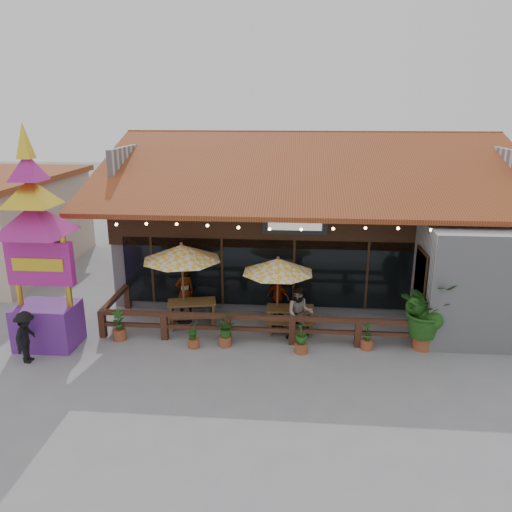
# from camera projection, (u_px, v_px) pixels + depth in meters

# --- Properties ---
(ground) EXTENTS (100.00, 100.00, 0.00)m
(ground) POSITION_uv_depth(u_px,v_px,m) (308.00, 337.00, 15.87)
(ground) COLOR gray
(ground) RESTS_ON ground
(restaurant_building) EXTENTS (15.50, 14.73, 6.09)m
(restaurant_building) POSITION_uv_depth(u_px,v_px,m) (313.00, 223.00, 21.52)
(restaurant_building) COLOR #B6B6BB
(restaurant_building) RESTS_ON ground
(patio_railing) EXTENTS (10.00, 2.60, 0.92)m
(patio_railing) POSITION_uv_depth(u_px,v_px,m) (236.00, 321.00, 15.62)
(patio_railing) COLOR #4E2A1B
(patio_railing) RESTS_ON ground
(umbrella_left) EXTENTS (2.98, 2.98, 2.81)m
(umbrella_left) POSITION_uv_depth(u_px,v_px,m) (182.00, 253.00, 16.32)
(umbrella_left) COLOR brown
(umbrella_left) RESTS_ON ground
(umbrella_right) EXTENTS (3.06, 3.06, 2.50)m
(umbrella_right) POSITION_uv_depth(u_px,v_px,m) (278.00, 266.00, 15.87)
(umbrella_right) COLOR brown
(umbrella_right) RESTS_ON ground
(picnic_table_left) EXTENTS (1.86, 1.70, 0.77)m
(picnic_table_left) POSITION_uv_depth(u_px,v_px,m) (192.00, 308.00, 16.81)
(picnic_table_left) COLOR brown
(picnic_table_left) RESTS_ON ground
(picnic_table_right) EXTENTS (1.57, 1.37, 0.74)m
(picnic_table_right) POSITION_uv_depth(u_px,v_px,m) (290.00, 314.00, 16.36)
(picnic_table_right) COLOR brown
(picnic_table_right) RESTS_ON ground
(thai_sign_tower) EXTENTS (2.65, 2.65, 7.15)m
(thai_sign_tower) POSITION_uv_depth(u_px,v_px,m) (35.00, 225.00, 14.28)
(thai_sign_tower) COLOR #612589
(thai_sign_tower) RESTS_ON ground
(tropical_plant) EXTENTS (2.06, 1.99, 2.18)m
(tropical_plant) POSITION_uv_depth(u_px,v_px,m) (425.00, 310.00, 14.80)
(tropical_plant) COLOR brown
(tropical_plant) RESTS_ON ground
(diner_a) EXTENTS (0.77, 0.68, 1.78)m
(diner_a) POSITION_uv_depth(u_px,v_px,m) (185.00, 292.00, 17.30)
(diner_a) COLOR #362111
(diner_a) RESTS_ON ground
(diner_b) EXTENTS (0.89, 0.71, 1.75)m
(diner_b) POSITION_uv_depth(u_px,v_px,m) (299.00, 313.00, 15.52)
(diner_b) COLOR #362111
(diner_b) RESTS_ON ground
(diner_c) EXTENTS (0.94, 0.75, 1.49)m
(diner_c) POSITION_uv_depth(u_px,v_px,m) (278.00, 297.00, 17.18)
(diner_c) COLOR #362111
(diner_c) RESTS_ON ground
(pedestrian) EXTENTS (0.59, 1.00, 1.54)m
(pedestrian) POSITION_uv_depth(u_px,v_px,m) (26.00, 337.00, 14.15)
(pedestrian) COLOR black
(pedestrian) RESTS_ON ground
(planter_a) EXTENTS (0.43, 0.41, 1.01)m
(planter_a) POSITION_uv_depth(u_px,v_px,m) (119.00, 327.00, 15.61)
(planter_a) COLOR brown
(planter_a) RESTS_ON ground
(planter_b) EXTENTS (0.37, 0.40, 0.85)m
(planter_b) POSITION_uv_depth(u_px,v_px,m) (194.00, 336.00, 15.11)
(planter_b) COLOR brown
(planter_b) RESTS_ON ground
(planter_c) EXTENTS (0.76, 0.76, 0.95)m
(planter_c) POSITION_uv_depth(u_px,v_px,m) (225.00, 330.00, 15.16)
(planter_c) COLOR brown
(planter_c) RESTS_ON ground
(planter_d) EXTENTS (0.50, 0.50, 0.93)m
(planter_d) POSITION_uv_depth(u_px,v_px,m) (301.00, 339.00, 14.76)
(planter_d) COLOR brown
(planter_d) RESTS_ON ground
(planter_e) EXTENTS (0.36, 0.36, 0.89)m
(planter_e) POSITION_uv_depth(u_px,v_px,m) (367.00, 338.00, 15.00)
(planter_e) COLOR brown
(planter_e) RESTS_ON ground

